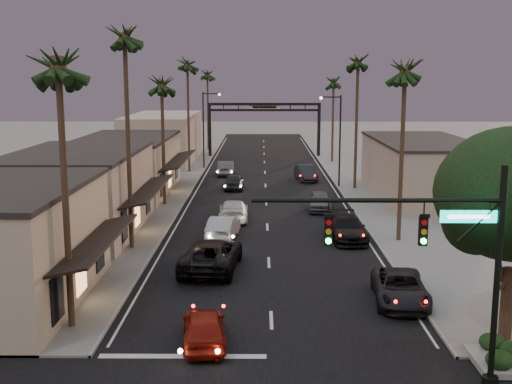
{
  "coord_description": "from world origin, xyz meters",
  "views": [
    {
      "loc": [
        -0.48,
        -17.07,
        10.65
      ],
      "look_at": [
        -0.82,
        28.44,
        2.5
      ],
      "focal_mm": 45.0,
      "sensor_mm": 36.0,
      "label": 1
    }
  ],
  "objects_px": {
    "palm_rb": "(358,58)",
    "oncoming_pickup": "(211,255)",
    "arch": "(264,116)",
    "curbside_near": "(400,288)",
    "curbside_black": "(347,228)",
    "palm_rc": "(334,79)",
    "traffic_signal": "(443,244)",
    "oncoming_silver": "(223,227)",
    "palm_lb": "(124,31)",
    "palm_ld": "(187,61)",
    "oncoming_red": "(204,327)",
    "palm_ra": "(405,65)",
    "palm_far": "(207,72)",
    "palm_la": "(58,57)",
    "streetlight_right": "(337,133)",
    "palm_lc": "(162,80)",
    "streetlight_left": "(206,124)"
  },
  "relations": [
    {
      "from": "traffic_signal",
      "to": "oncoming_red",
      "type": "height_order",
      "value": "traffic_signal"
    },
    {
      "from": "palm_far",
      "to": "palm_lb",
      "type": "bearing_deg",
      "value": -90.31
    },
    {
      "from": "arch",
      "to": "palm_rc",
      "type": "xyz_separation_m",
      "value": [
        8.6,
        -6.0,
        4.94
      ]
    },
    {
      "from": "palm_ra",
      "to": "palm_lb",
      "type": "bearing_deg",
      "value": -173.37
    },
    {
      "from": "palm_ld",
      "to": "oncoming_pickup",
      "type": "relative_size",
      "value": 2.23
    },
    {
      "from": "palm_la",
      "to": "curbside_black",
      "type": "distance_m",
      "value": 23.27
    },
    {
      "from": "palm_far",
      "to": "oncoming_silver",
      "type": "bearing_deg",
      "value": -84.31
    },
    {
      "from": "arch",
      "to": "palm_lb",
      "type": "xyz_separation_m",
      "value": [
        -8.6,
        -48.0,
        7.85
      ]
    },
    {
      "from": "palm_lb",
      "to": "oncoming_pickup",
      "type": "relative_size",
      "value": 2.39
    },
    {
      "from": "traffic_signal",
      "to": "palm_lc",
      "type": "bearing_deg",
      "value": 114.06
    },
    {
      "from": "palm_la",
      "to": "oncoming_pickup",
      "type": "relative_size",
      "value": 2.07
    },
    {
      "from": "palm_lc",
      "to": "oncoming_silver",
      "type": "height_order",
      "value": "palm_lc"
    },
    {
      "from": "oncoming_red",
      "to": "curbside_black",
      "type": "height_order",
      "value": "curbside_black"
    },
    {
      "from": "streetlight_right",
      "to": "palm_far",
      "type": "xyz_separation_m",
      "value": [
        -15.22,
        33.0,
        6.11
      ]
    },
    {
      "from": "palm_far",
      "to": "palm_la",
      "type": "bearing_deg",
      "value": -90.25
    },
    {
      "from": "palm_la",
      "to": "palm_far",
      "type": "relative_size",
      "value": 1.0
    },
    {
      "from": "palm_lb",
      "to": "oncoming_pickup",
      "type": "height_order",
      "value": "palm_lb"
    },
    {
      "from": "streetlight_right",
      "to": "palm_lc",
      "type": "height_order",
      "value": "palm_lc"
    },
    {
      "from": "streetlight_right",
      "to": "palm_la",
      "type": "bearing_deg",
      "value": -113.32
    },
    {
      "from": "oncoming_silver",
      "to": "palm_rc",
      "type": "bearing_deg",
      "value": -99.64
    },
    {
      "from": "palm_lc",
      "to": "palm_rc",
      "type": "relative_size",
      "value": 1.0
    },
    {
      "from": "oncoming_pickup",
      "to": "arch",
      "type": "bearing_deg",
      "value": -88.25
    },
    {
      "from": "streetlight_left",
      "to": "palm_ra",
      "type": "height_order",
      "value": "palm_ra"
    },
    {
      "from": "palm_ra",
      "to": "oncoming_red",
      "type": "relative_size",
      "value": 3.12
    },
    {
      "from": "palm_ra",
      "to": "curbside_near",
      "type": "height_order",
      "value": "palm_ra"
    },
    {
      "from": "palm_la",
      "to": "palm_lb",
      "type": "bearing_deg",
      "value": 90.0
    },
    {
      "from": "palm_rb",
      "to": "oncoming_red",
      "type": "height_order",
      "value": "palm_rb"
    },
    {
      "from": "streetlight_right",
      "to": "palm_ld",
      "type": "height_order",
      "value": "palm_ld"
    },
    {
      "from": "streetlight_right",
      "to": "oncoming_red",
      "type": "height_order",
      "value": "streetlight_right"
    },
    {
      "from": "arch",
      "to": "palm_ra",
      "type": "xyz_separation_m",
      "value": [
        8.6,
        -46.0,
        5.91
      ]
    },
    {
      "from": "palm_lb",
      "to": "oncoming_silver",
      "type": "height_order",
      "value": "palm_lb"
    },
    {
      "from": "palm_far",
      "to": "oncoming_silver",
      "type": "distance_m",
      "value": 54.6
    },
    {
      "from": "palm_lb",
      "to": "streetlight_left",
      "type": "bearing_deg",
      "value": 87.33
    },
    {
      "from": "palm_rb",
      "to": "palm_ra",
      "type": "bearing_deg",
      "value": -90.0
    },
    {
      "from": "oncoming_silver",
      "to": "palm_lb",
      "type": "bearing_deg",
      "value": 32.65
    },
    {
      "from": "arch",
      "to": "palm_rb",
      "type": "distance_m",
      "value": 28.24
    },
    {
      "from": "palm_ra",
      "to": "oncoming_pickup",
      "type": "xyz_separation_m",
      "value": [
        -11.83,
        -6.43,
        -10.56
      ]
    },
    {
      "from": "streetlight_right",
      "to": "curbside_near",
      "type": "bearing_deg",
      "value": -91.26
    },
    {
      "from": "palm_lb",
      "to": "curbside_black",
      "type": "xyz_separation_m",
      "value": [
        13.83,
        2.38,
        -12.59
      ]
    },
    {
      "from": "traffic_signal",
      "to": "arch",
      "type": "xyz_separation_m",
      "value": [
        -5.69,
        66.0,
        0.45
      ]
    },
    {
      "from": "curbside_near",
      "to": "curbside_black",
      "type": "xyz_separation_m",
      "value": [
        -0.97,
        12.03,
        0.06
      ]
    },
    {
      "from": "palm_lc",
      "to": "palm_far",
      "type": "bearing_deg",
      "value": 89.59
    },
    {
      "from": "traffic_signal",
      "to": "arch",
      "type": "bearing_deg",
      "value": 94.93
    },
    {
      "from": "oncoming_silver",
      "to": "curbside_black",
      "type": "xyz_separation_m",
      "value": [
        8.22,
        -0.34,
        0.02
      ]
    },
    {
      "from": "palm_far",
      "to": "traffic_signal",
      "type": "bearing_deg",
      "value": -79.3
    },
    {
      "from": "arch",
      "to": "palm_far",
      "type": "relative_size",
      "value": 1.15
    },
    {
      "from": "traffic_signal",
      "to": "oncoming_silver",
      "type": "distance_m",
      "value": 22.87
    },
    {
      "from": "palm_ld",
      "to": "oncoming_red",
      "type": "relative_size",
      "value": 3.35
    },
    {
      "from": "palm_rb",
      "to": "oncoming_pickup",
      "type": "height_order",
      "value": "palm_rb"
    },
    {
      "from": "streetlight_right",
      "to": "oncoming_silver",
      "type": "xyz_separation_m",
      "value": [
        -9.91,
        -20.28,
        -4.55
      ]
    }
  ]
}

